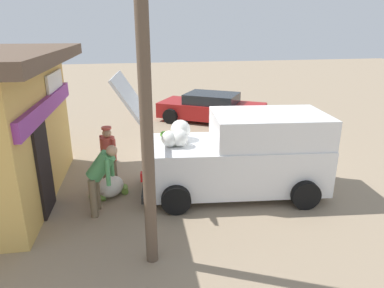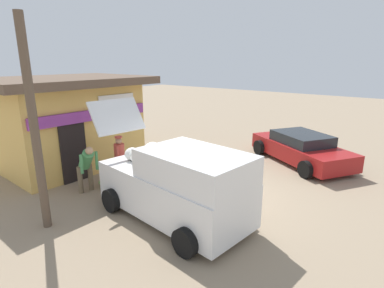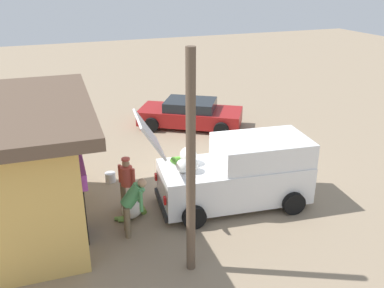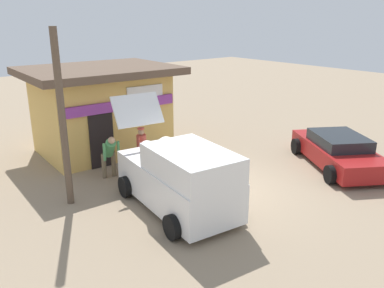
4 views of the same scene
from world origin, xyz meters
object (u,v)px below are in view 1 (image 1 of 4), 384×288
(delivery_van, at_px, (241,154))
(unloaded_banana_pile, at_px, (111,187))
(parked_sedan, at_px, (212,108))
(vendor_standing, at_px, (109,154))
(paint_bucket, at_px, (107,157))
(customer_bending, at_px, (101,173))

(delivery_van, distance_m, unloaded_banana_pile, 3.18)
(delivery_van, distance_m, parked_sedan, 6.59)
(delivery_van, height_order, parked_sedan, delivery_van)
(vendor_standing, bearing_deg, unloaded_banana_pile, -177.97)
(delivery_van, height_order, paint_bucket, delivery_van)
(delivery_van, xyz_separation_m, paint_bucket, (2.61, 3.26, -0.81))
(delivery_van, distance_m, paint_bucket, 4.25)
(delivery_van, distance_m, customer_bending, 3.24)
(vendor_standing, relative_size, unloaded_banana_pile, 1.71)
(customer_bending, height_order, unloaded_banana_pile, customer_bending)
(paint_bucket, bearing_deg, parked_sedan, -47.18)
(delivery_van, height_order, customer_bending, delivery_van)
(parked_sedan, bearing_deg, delivery_van, 171.69)
(vendor_standing, distance_m, customer_bending, 1.17)
(customer_bending, height_order, paint_bucket, customer_bending)
(parked_sedan, bearing_deg, unloaded_banana_pile, 146.84)
(delivery_van, xyz_separation_m, parked_sedan, (6.51, -0.95, -0.39))
(vendor_standing, relative_size, paint_bucket, 4.74)
(delivery_van, bearing_deg, paint_bucket, 51.38)
(unloaded_banana_pile, relative_size, paint_bucket, 2.77)
(parked_sedan, relative_size, vendor_standing, 2.91)
(delivery_van, bearing_deg, unloaded_banana_pile, 83.53)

